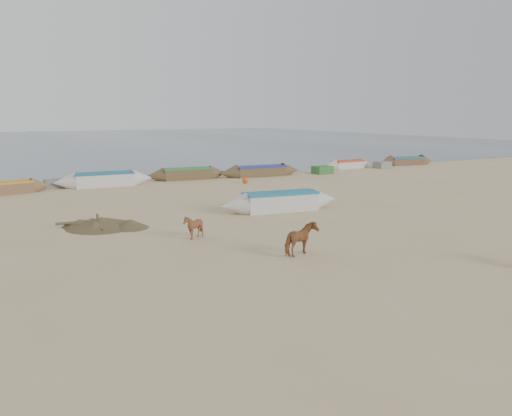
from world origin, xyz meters
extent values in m
plane|color=tan|center=(0.00, 0.00, 0.00)|extent=(140.00, 140.00, 0.00)
plane|color=slate|center=(0.00, 82.00, 0.01)|extent=(160.00, 160.00, 0.00)
imported|color=brown|center=(-0.44, -0.04, 0.58)|extent=(1.50, 1.01, 1.16)
imported|color=brown|center=(-2.86, 4.04, 0.50)|extent=(1.08, 1.00, 1.00)
cone|color=brown|center=(-5.59, 8.03, 0.21)|extent=(3.93, 3.93, 0.43)
sphere|color=#D84C14|center=(6.62, 17.42, 0.22)|extent=(0.44, 0.44, 0.44)
cube|color=slate|center=(-5.80, 21.71, 0.28)|extent=(1.20, 1.10, 0.56)
cube|color=#306A30|center=(15.03, 19.45, 0.32)|extent=(1.50, 1.20, 0.64)
cube|color=slate|center=(22.52, 20.32, 0.30)|extent=(1.30, 1.20, 0.60)
camera|label=1|loc=(-10.17, -14.20, 4.94)|focal=35.00mm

